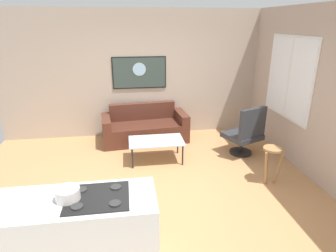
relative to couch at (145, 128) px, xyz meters
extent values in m
cube|color=tan|center=(0.06, -1.98, -0.29)|extent=(6.40, 6.40, 0.04)
cube|color=#B2A08F|center=(0.06, 0.45, 1.13)|extent=(6.40, 0.05, 2.80)
cube|color=#B49F8E|center=(2.69, -1.68, 1.13)|extent=(0.05, 6.40, 2.80)
cube|color=#4E271C|center=(0.00, -0.04, -0.07)|extent=(1.56, 0.94, 0.41)
cube|color=#4E271C|center=(-0.03, 0.28, 0.32)|extent=(1.50, 0.30, 0.38)
cube|color=#4E271C|center=(-0.83, -0.12, 0.03)|extent=(0.25, 0.81, 0.61)
cube|color=#4E271C|center=(0.83, 0.04, 0.03)|extent=(0.25, 0.81, 0.61)
cube|color=silver|center=(0.15, -1.05, 0.13)|extent=(1.02, 0.62, 0.02)
cylinder|color=#232326|center=(-0.31, -1.31, -0.08)|extent=(0.03, 0.03, 0.39)
cylinder|color=#232326|center=(0.61, -1.31, -0.08)|extent=(0.03, 0.03, 0.39)
cylinder|color=#232326|center=(-0.31, -0.79, -0.08)|extent=(0.03, 0.03, 0.39)
cylinder|color=#232326|center=(0.61, -0.79, -0.08)|extent=(0.03, 0.03, 0.39)
cylinder|color=black|center=(1.87, -0.98, -0.25)|extent=(0.44, 0.44, 0.04)
cylinder|color=black|center=(1.87, -0.98, -0.06)|extent=(0.06, 0.06, 0.35)
cube|color=#2D3137|center=(1.87, -0.98, 0.10)|extent=(0.82, 0.80, 0.10)
cube|color=#2D3137|center=(1.97, -1.20, 0.44)|extent=(0.61, 0.32, 0.58)
cylinder|color=#A07345|center=(1.91, -2.12, 0.33)|extent=(0.30, 0.30, 0.03)
cylinder|color=#A07345|center=(1.91, -2.00, 0.02)|extent=(0.04, 0.12, 0.59)
cylinder|color=#A07345|center=(1.80, -2.19, 0.02)|extent=(0.13, 0.09, 0.59)
cylinder|color=#A07345|center=(2.02, -2.19, 0.02)|extent=(0.13, 0.09, 0.59)
cube|color=white|center=(-1.00, -3.58, 0.19)|extent=(1.75, 0.64, 0.92)
cube|color=black|center=(-0.68, -3.58, 0.65)|extent=(0.60, 0.51, 0.01)
cylinder|color=#2D2D2D|center=(-0.85, -3.72, 0.66)|extent=(0.11, 0.11, 0.01)
cylinder|color=#2D2D2D|center=(-0.51, -3.72, 0.66)|extent=(0.11, 0.11, 0.01)
cylinder|color=#2D2D2D|center=(-0.85, -3.44, 0.66)|extent=(0.11, 0.11, 0.01)
cylinder|color=#2D2D2D|center=(-0.51, -3.44, 0.66)|extent=(0.11, 0.11, 0.01)
cylinder|color=silver|center=(-0.95, -3.58, 0.65)|extent=(0.13, 0.13, 0.01)
cylinder|color=silver|center=(-0.95, -3.58, 0.71)|extent=(0.23, 0.23, 0.13)
cube|color=black|center=(-0.06, 0.41, 1.18)|extent=(1.19, 0.01, 0.71)
cube|color=#374640|center=(-0.06, 0.40, 1.18)|extent=(1.14, 0.02, 0.66)
cylinder|color=#99C3DE|center=(-0.06, 0.39, 1.25)|extent=(0.29, 0.01, 0.29)
cube|color=silver|center=(2.65, -1.08, 1.26)|extent=(0.02, 1.50, 1.52)
cube|color=white|center=(2.64, -1.08, 1.26)|extent=(0.01, 1.42, 1.44)
cube|color=silver|center=(2.64, -1.08, 1.26)|extent=(0.01, 0.04, 1.44)
camera|label=1|loc=(-0.36, -6.00, 2.23)|focal=30.59mm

